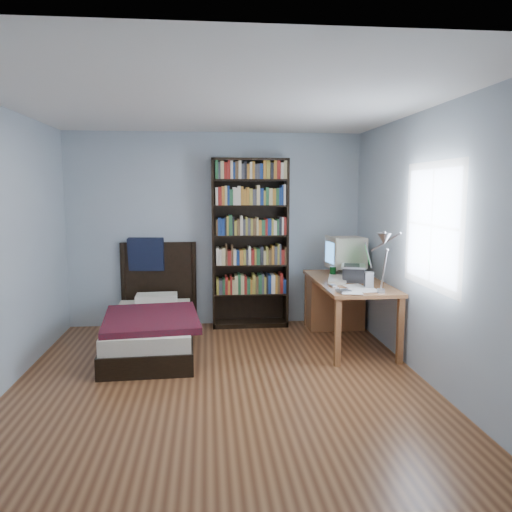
% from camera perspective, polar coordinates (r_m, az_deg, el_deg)
% --- Properties ---
extents(room, '(4.20, 4.24, 2.50)m').
position_cam_1_polar(room, '(4.44, -3.78, 0.90)').
color(room, '#532D18').
rests_on(room, ground).
extents(desk, '(0.75, 1.65, 0.73)m').
position_cam_1_polar(desk, '(6.35, 9.31, -4.82)').
color(desk, brown).
rests_on(desk, floor).
extents(crt_monitor, '(0.45, 0.41, 0.47)m').
position_cam_1_polar(crt_monitor, '(6.22, 10.17, 0.33)').
color(crt_monitor, '#C0B49F').
rests_on(crt_monitor, desk).
extents(laptop, '(0.44, 0.42, 0.44)m').
position_cam_1_polar(laptop, '(5.82, 11.24, -1.66)').
color(laptop, '#2D2D30').
rests_on(laptop, desk).
extents(desk_lamp, '(0.25, 0.56, 0.66)m').
position_cam_1_polar(desk_lamp, '(4.74, 14.42, 1.18)').
color(desk_lamp, '#99999E').
rests_on(desk_lamp, desk).
extents(keyboard, '(0.34, 0.55, 0.05)m').
position_cam_1_polar(keyboard, '(5.80, 9.30, -2.67)').
color(keyboard, '#BBB29C').
rests_on(keyboard, desk).
extents(speaker, '(0.10, 0.10, 0.17)m').
position_cam_1_polar(speaker, '(5.45, 12.79, -2.69)').
color(speaker, gray).
rests_on(speaker, desk).
extents(soda_can, '(0.07, 0.07, 0.13)m').
position_cam_1_polar(soda_can, '(6.02, 8.78, -1.83)').
color(soda_can, '#093407').
rests_on(soda_can, desk).
extents(mouse, '(0.07, 0.12, 0.04)m').
position_cam_1_polar(mouse, '(6.16, 9.56, -2.06)').
color(mouse, silver).
rests_on(mouse, desk).
extents(phone_silver, '(0.08, 0.12, 0.02)m').
position_cam_1_polar(phone_silver, '(5.47, 8.77, -3.34)').
color(phone_silver, silver).
rests_on(phone_silver, desk).
extents(phone_grey, '(0.06, 0.09, 0.02)m').
position_cam_1_polar(phone_grey, '(5.30, 9.24, -3.71)').
color(phone_grey, gray).
rests_on(phone_grey, desk).
extents(external_drive, '(0.15, 0.15, 0.02)m').
position_cam_1_polar(external_drive, '(5.16, 10.02, -4.00)').
color(external_drive, gray).
rests_on(external_drive, desk).
extents(bookshelf, '(0.97, 0.30, 2.16)m').
position_cam_1_polar(bookshelf, '(6.41, -0.70, 1.45)').
color(bookshelf, black).
rests_on(bookshelf, floor).
extents(bed, '(1.09, 2.01, 1.16)m').
position_cam_1_polar(bed, '(5.79, -11.79, -7.67)').
color(bed, black).
rests_on(bed, floor).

